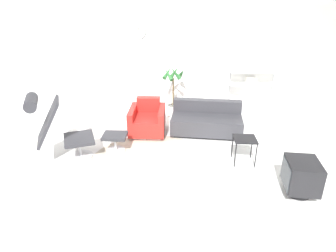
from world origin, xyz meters
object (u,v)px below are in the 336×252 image
Objects in this scene: ottoman at (115,139)px; armchair_red at (147,121)px; lounge_chair at (53,123)px; side_table at (245,141)px; shelf_unit at (257,74)px; potted_plant at (173,96)px; couch_low at (206,121)px; crt_television at (301,177)px.

ottoman is 0.53× the size of armchair_red.
lounge_chair is 3.39m from side_table.
lounge_chair is at bearing -147.00° from shelf_unit.
ottoman is 0.35× the size of potted_plant.
armchair_red is at bearing 9.11° from couch_low.
couch_low is (2.80, 1.37, -0.50)m from lounge_chair.
side_table is at bearing 40.66° from crt_television.
side_table is at bearing 146.89° from armchair_red.
crt_television is (0.67, -0.93, -0.11)m from side_table.
crt_television is at bearing 123.97° from couch_low.
couch_low is at bearing -51.76° from potted_plant.
shelf_unit reaches higher than side_table.
side_table is (1.87, -1.19, 0.15)m from armchair_red.
crt_television reaches higher than ottoman.
crt_television is at bearing -22.05° from ottoman.
shelf_unit is at bearing -152.25° from armchair_red.
armchair_red is 2.22m from side_table.
lounge_chair is 0.97× the size of potted_plant.
ottoman is 0.27× the size of shelf_unit.
crt_television is (4.05, -0.85, -0.43)m from lounge_chair.
side_table is 0.80× the size of crt_television.
couch_low is at bearing -135.20° from shelf_unit.
shelf_unit is (2.60, 1.40, 0.73)m from armchair_red.
couch_low is at bearing -176.05° from armchair_red.
potted_plant is (0.53, 1.07, 0.24)m from armchair_red.
side_table reaches higher than ottoman.
armchair_red is at bearing -151.66° from shelf_unit.
lounge_chair reaches higher than armchair_red.
potted_plant is at bearing -170.82° from shelf_unit.
shelf_unit reaches higher than armchair_red.
armchair_red is (1.51, 1.26, -0.47)m from lounge_chair.
potted_plant is at bearing 120.65° from side_table.
potted_plant reaches higher than armchair_red.
armchair_red is at bearing 58.66° from ottoman.
crt_television is (3.08, -1.25, 0.06)m from ottoman.
crt_television is at bearing -90.95° from shelf_unit.
lounge_chair is at bearing -178.78° from side_table.
crt_television is (2.54, -2.12, 0.04)m from armchair_red.
potted_plant is (2.04, 2.33, -0.24)m from lounge_chair.
ottoman is 3.94m from shelf_unit.
side_table is (0.58, -1.29, 0.17)m from couch_low.
potted_plant reaches higher than ottoman.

